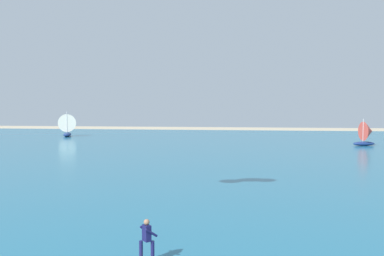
% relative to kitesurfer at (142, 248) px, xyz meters
% --- Properties ---
extents(ocean, '(160.00, 90.00, 0.10)m').
position_rel_kitesurfer_xyz_m(ocean, '(2.24, 34.84, -0.65)').
color(ocean, '#236B89').
rests_on(ocean, ground).
extents(kitesurfer, '(1.87, 1.67, 1.67)m').
position_rel_kitesurfer_xyz_m(kitesurfer, '(0.00, 0.00, 0.00)').
color(kitesurfer, yellow).
rests_on(kitesurfer, ocean).
extents(sailboat_far_left, '(3.47, 3.95, 4.45)m').
position_rel_kitesurfer_xyz_m(sailboat_far_left, '(-27.36, 58.88, 1.44)').
color(sailboat_far_left, navy).
rests_on(sailboat_far_left, ocean).
extents(sailboat_center_horizon, '(3.35, 2.95, 3.77)m').
position_rel_kitesurfer_xyz_m(sailboat_center_horizon, '(20.84, 47.37, 1.12)').
color(sailboat_center_horizon, navy).
rests_on(sailboat_center_horizon, ocean).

